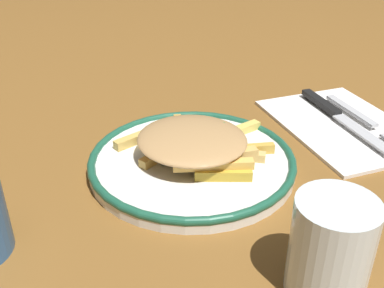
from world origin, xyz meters
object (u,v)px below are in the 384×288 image
fries_heap (198,141)px  knife (336,114)px  napkin (343,124)px  fork (366,120)px  plate (192,161)px  water_glass (331,248)px

fries_heap → knife: fries_heap is taller
napkin → fork: (-0.03, 0.01, 0.01)m
plate → fries_heap: bearing=-159.7°
plate → knife: plate is taller
plate → fries_heap: fries_heap is taller
fries_heap → napkin: fries_heap is taller
fries_heap → plate: bearing=20.3°
water_glass → napkin: bearing=-128.3°
plate → fries_heap: (-0.01, -0.00, 0.02)m
fries_heap → water_glass: (-0.03, 0.23, 0.01)m
fork → knife: 0.04m
fork → knife: (0.03, -0.03, 0.00)m
fork → water_glass: size_ratio=1.92×
plate → water_glass: (-0.04, 0.22, 0.04)m
napkin → water_glass: water_glass is taller
fork → water_glass: bearing=46.6°
fries_heap → napkin: size_ratio=0.87×
plate → fork: 0.27m
fork → napkin: bearing=-23.5°
fries_heap → water_glass: 0.23m
knife → napkin: bearing=89.8°
plate → water_glass: bearing=101.0°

